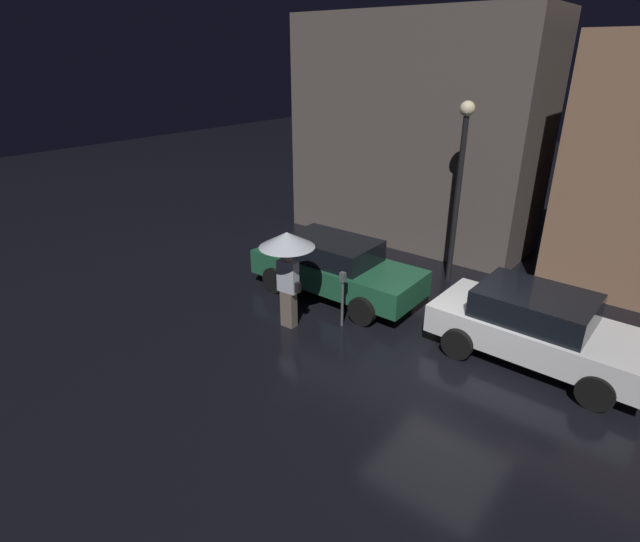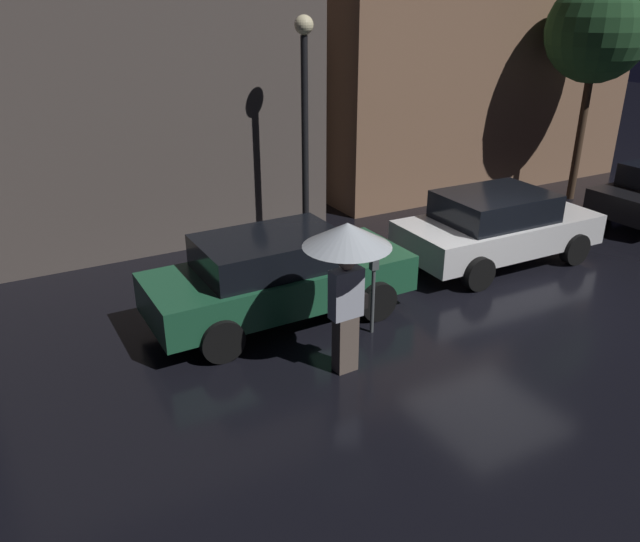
{
  "view_description": "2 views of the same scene",
  "coord_description": "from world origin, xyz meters",
  "px_view_note": "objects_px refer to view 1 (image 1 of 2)",
  "views": [
    {
      "loc": [
        3.09,
        -7.91,
        5.68
      ],
      "look_at": [
        -3.48,
        0.33,
        1.05
      ],
      "focal_mm": 28.0,
      "sensor_mm": 36.0,
      "label": 1
    },
    {
      "loc": [
        -7.6,
        -7.19,
        4.9
      ],
      "look_at": [
        -3.52,
        0.26,
        1.19
      ],
      "focal_mm": 35.0,
      "sensor_mm": 36.0,
      "label": 2
    }
  ],
  "objects_px": {
    "parked_car_white": "(538,326)",
    "parked_car_green": "(335,266)",
    "street_lamp_near": "(460,170)",
    "parking_meter": "(342,293)",
    "pedestrian_with_umbrella": "(287,251)"
  },
  "relations": [
    {
      "from": "parked_car_green",
      "to": "pedestrian_with_umbrella",
      "type": "distance_m",
      "value": 2.18
    },
    {
      "from": "parking_meter",
      "to": "street_lamp_near",
      "type": "bearing_deg",
      "value": 78.16
    },
    {
      "from": "street_lamp_near",
      "to": "parked_car_white",
      "type": "bearing_deg",
      "value": -39.9
    },
    {
      "from": "parked_car_green",
      "to": "street_lamp_near",
      "type": "xyz_separation_m",
      "value": [
        1.88,
        2.62,
        2.22
      ]
    },
    {
      "from": "parked_car_white",
      "to": "street_lamp_near",
      "type": "xyz_separation_m",
      "value": [
        -2.99,
        2.5,
        2.23
      ]
    },
    {
      "from": "parked_car_white",
      "to": "pedestrian_with_umbrella",
      "type": "bearing_deg",
      "value": -155.6
    },
    {
      "from": "parked_car_green",
      "to": "pedestrian_with_umbrella",
      "type": "bearing_deg",
      "value": -86.48
    },
    {
      "from": "parked_car_white",
      "to": "parked_car_green",
      "type": "bearing_deg",
      "value": -177.44
    },
    {
      "from": "parking_meter",
      "to": "parked_car_green",
      "type": "bearing_deg",
      "value": 132.66
    },
    {
      "from": "parked_car_white",
      "to": "street_lamp_near",
      "type": "bearing_deg",
      "value": 141.23
    },
    {
      "from": "parked_car_green",
      "to": "parking_meter",
      "type": "xyz_separation_m",
      "value": [
        1.08,
        -1.18,
        0.04
      ]
    },
    {
      "from": "street_lamp_near",
      "to": "parked_car_green",
      "type": "bearing_deg",
      "value": -125.63
    },
    {
      "from": "parked_car_green",
      "to": "parked_car_white",
      "type": "height_order",
      "value": "parked_car_green"
    },
    {
      "from": "parked_car_white",
      "to": "street_lamp_near",
      "type": "relative_size",
      "value": 0.88
    },
    {
      "from": "parked_car_green",
      "to": "street_lamp_near",
      "type": "relative_size",
      "value": 0.94
    }
  ]
}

